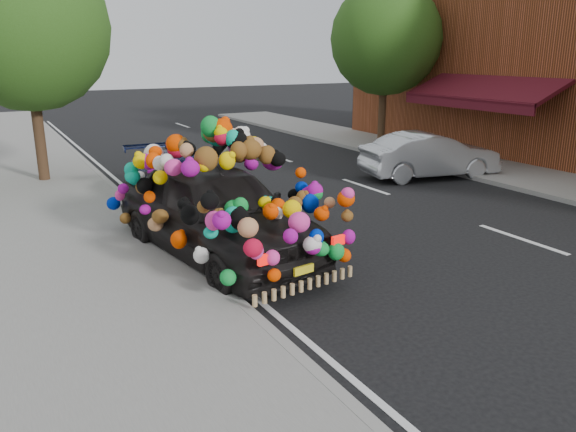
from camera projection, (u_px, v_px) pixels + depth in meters
name	position (u px, v px, depth m)	size (l,w,h in m)	color
ground	(369.00, 274.00, 9.02)	(100.00, 100.00, 0.00)	black
sidewalk	(91.00, 332.00, 7.01)	(4.00, 60.00, 0.12)	gray
kerb	(234.00, 300.00, 7.91)	(0.15, 60.00, 0.13)	gray
footpath_far	(545.00, 181.00, 15.32)	(3.00, 40.00, 0.12)	gray
lane_markings	(521.00, 239.00, 10.69)	(6.00, 50.00, 0.01)	silver
tree_near_sidewalk	(26.00, 28.00, 14.13)	(4.20, 4.20, 6.13)	#332114
tree_far_b	(385.00, 39.00, 20.05)	(4.00, 4.00, 5.90)	#332114
plush_art_car	(215.00, 190.00, 9.54)	(2.98, 5.24, 2.27)	black
navy_sedan	(187.00, 187.00, 11.94)	(1.90, 4.66, 1.35)	#070F32
silver_hatchback	(430.00, 155.00, 15.81)	(1.35, 3.88, 1.28)	#B4B6BC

